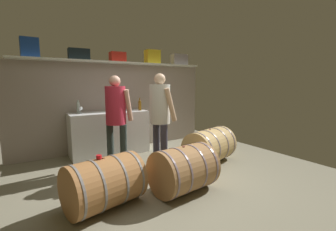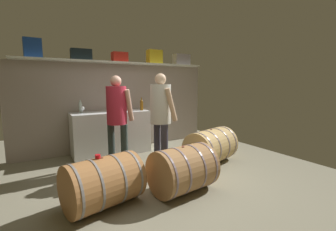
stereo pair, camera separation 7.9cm
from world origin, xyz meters
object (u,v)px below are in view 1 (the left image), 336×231
wine_glass (81,109)px  wine_barrel_near (104,183)px  toolcase_navy (30,48)px  wine_barrel_far (210,146)px  wine_bottle_amber (140,105)px  toolcase_yellow (152,57)px  tasting_cup (99,157)px  work_cabinet (110,133)px  wine_bottle_clear (78,107)px  toolcase_grey (179,60)px  wine_barrel_flank (183,169)px  toolcase_red (118,57)px  winemaker_pouring (116,112)px  visitor_tasting (160,111)px  toolcase_black (79,54)px

wine_glass → wine_barrel_near: wine_glass is taller
toolcase_navy → wine_barrel_far: (2.80, -1.76, -1.83)m
wine_bottle_amber → wine_barrel_near: bearing=-124.9°
toolcase_navy → toolcase_yellow: 2.51m
toolcase_yellow → tasting_cup: 3.36m
wine_glass → wine_barrel_near: size_ratio=0.15×
work_cabinet → wine_bottle_clear: 0.83m
toolcase_grey → wine_barrel_near: 3.96m
wine_barrel_near → wine_barrel_flank: bearing=-21.1°
tasting_cup → wine_bottle_clear: bearing=85.0°
wine_bottle_amber → tasting_cup: (-1.46, -2.01, -0.39)m
toolcase_red → toolcase_yellow: bearing=2.5°
work_cabinet → wine_bottle_amber: bearing=-7.4°
winemaker_pouring → visitor_tasting: visitor_tasting is taller
toolcase_navy → wine_barrel_flank: size_ratio=0.39×
toolcase_yellow → toolcase_grey: bearing=1.5°
toolcase_black → winemaker_pouring: (0.36, -1.10, -1.08)m
wine_bottle_clear → work_cabinet: bearing=-12.4°
wine_bottle_amber → toolcase_navy: bearing=171.7°
visitor_tasting → wine_glass: bearing=-138.0°
toolcase_navy → toolcase_black: size_ratio=0.89×
toolcase_yellow → wine_barrel_near: toolcase_yellow is taller
toolcase_navy → wine_barrel_far: toolcase_navy is taller
work_cabinet → tasting_cup: bearing=-110.3°
toolcase_black → wine_bottle_amber: bearing=-13.3°
toolcase_red → toolcase_yellow: 0.86m
toolcase_black → wine_bottle_clear: size_ratio=1.51×
toolcase_grey → wine_bottle_amber: bearing=-165.5°
toolcase_black → wine_barrel_flank: 3.14m
toolcase_grey → visitor_tasting: 2.35m
toolcase_black → wine_barrel_far: size_ratio=0.37×
toolcase_black → visitor_tasting: (1.01, -1.52, -1.06)m
wine_bottle_clear → wine_barrel_near: (-0.15, -2.23, -0.72)m
toolcase_yellow → wine_bottle_clear: size_ratio=1.28×
toolcase_grey → winemaker_pouring: size_ratio=0.25×
work_cabinet → wine_bottle_amber: wine_bottle_amber is taller
toolcase_black → toolcase_red: bearing=0.7°
toolcase_black → visitor_tasting: bearing=-55.7°
wine_glass → toolcase_red: bearing=12.2°
wine_barrel_flank → winemaker_pouring: (-0.48, 1.36, 0.69)m
toolcase_navy → tasting_cup: size_ratio=5.53×
wine_bottle_clear → tasting_cup: wine_bottle_clear is taller
wine_bottle_clear → visitor_tasting: size_ratio=0.16×
toolcase_yellow → toolcase_black: bearing=-178.5°
wine_barrel_near → wine_bottle_amber: bearing=42.3°
visitor_tasting → winemaker_pouring: bearing=-119.3°
toolcase_grey → wine_bottle_clear: (-2.52, -0.08, -1.08)m
toolcase_grey → wine_barrel_flank: size_ratio=0.46×
wine_barrel_flank → winemaker_pouring: winemaker_pouring is taller
winemaker_pouring → wine_bottle_clear: bearing=170.8°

